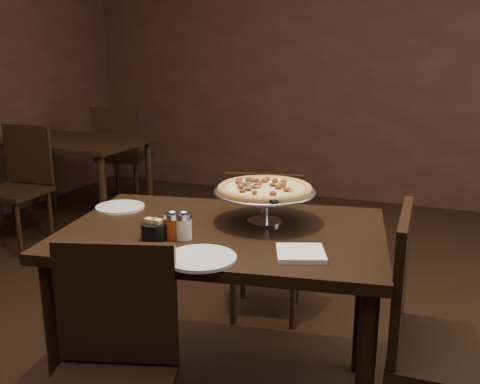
% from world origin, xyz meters
% --- Properties ---
extents(room, '(6.04, 7.04, 2.84)m').
position_xyz_m(room, '(0.06, 0.03, 1.40)').
color(room, black).
rests_on(room, ground).
extents(dining_table, '(1.36, 1.03, 0.77)m').
position_xyz_m(dining_table, '(-0.04, 0.05, 0.67)').
color(dining_table, black).
rests_on(dining_table, ground).
extents(background_table, '(1.19, 0.79, 0.74)m').
position_xyz_m(background_table, '(-2.20, 1.81, 0.64)').
color(background_table, black).
rests_on(background_table, ground).
extents(pizza_stand, '(0.41, 0.41, 0.17)m').
position_xyz_m(pizza_stand, '(0.08, 0.19, 0.91)').
color(pizza_stand, silver).
rests_on(pizza_stand, dining_table).
extents(parmesan_shaker, '(0.06, 0.06, 0.11)m').
position_xyz_m(parmesan_shaker, '(-0.13, -0.11, 0.83)').
color(parmesan_shaker, beige).
rests_on(parmesan_shaker, dining_table).
extents(pepper_flake_shaker, '(0.06, 0.06, 0.11)m').
position_xyz_m(pepper_flake_shaker, '(-0.17, -0.12, 0.83)').
color(pepper_flake_shaker, maroon).
rests_on(pepper_flake_shaker, dining_table).
extents(packet_caddy, '(0.10, 0.10, 0.08)m').
position_xyz_m(packet_caddy, '(-0.23, -0.15, 0.81)').
color(packet_caddy, black).
rests_on(packet_caddy, dining_table).
extents(napkin_stack, '(0.21, 0.21, 0.02)m').
position_xyz_m(napkin_stack, '(0.31, -0.11, 0.78)').
color(napkin_stack, white).
rests_on(napkin_stack, dining_table).
extents(plate_left, '(0.21, 0.21, 0.01)m').
position_xyz_m(plate_left, '(-0.58, 0.14, 0.78)').
color(plate_left, silver).
rests_on(plate_left, dining_table).
extents(plate_near, '(0.24, 0.24, 0.01)m').
position_xyz_m(plate_near, '(0.02, -0.28, 0.78)').
color(plate_near, silver).
rests_on(plate_near, dining_table).
extents(serving_spatula, '(0.16, 0.16, 0.02)m').
position_xyz_m(serving_spatula, '(0.20, 0.07, 0.91)').
color(serving_spatula, silver).
rests_on(serving_spatula, pizza_stand).
extents(chair_far, '(0.47, 0.47, 0.85)m').
position_xyz_m(chair_far, '(-0.13, 0.81, 0.47)').
color(chair_far, black).
rests_on(chair_far, ground).
extents(chair_near, '(0.50, 0.50, 0.86)m').
position_xyz_m(chair_near, '(-0.18, -0.55, 0.47)').
color(chair_near, black).
rests_on(chair_near, ground).
extents(chair_side, '(0.45, 0.45, 0.93)m').
position_xyz_m(chair_side, '(0.76, -0.00, 0.51)').
color(chair_side, black).
rests_on(chair_side, ground).
extents(bg_chair_far, '(0.51, 0.51, 0.96)m').
position_xyz_m(bg_chair_far, '(-2.16, 2.48, 0.52)').
color(bg_chair_far, black).
rests_on(bg_chair_far, ground).
extents(bg_chair_near, '(0.44, 0.44, 0.91)m').
position_xyz_m(bg_chair_near, '(-2.25, 1.25, 0.50)').
color(bg_chair_near, black).
rests_on(bg_chair_near, ground).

